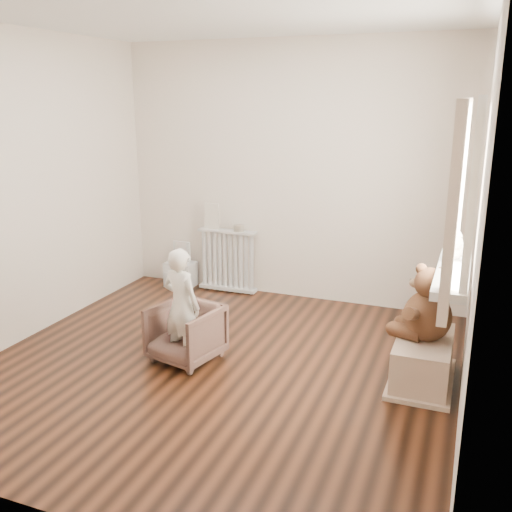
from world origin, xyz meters
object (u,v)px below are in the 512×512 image
(radiator, at_px, (228,256))
(toy_vanity, at_px, (180,262))
(teddy_bear, at_px, (429,297))
(child, at_px, (182,305))
(toy_bench, at_px, (423,356))
(armchair, at_px, (186,333))
(plush_cat, at_px, (455,246))

(radiator, xyz_separation_m, toy_vanity, (-0.56, -0.03, -0.11))
(toy_vanity, relative_size, teddy_bear, 0.91)
(child, bearing_deg, toy_vanity, -47.93)
(toy_vanity, bearing_deg, child, -60.94)
(toy_vanity, bearing_deg, radiator, 3.05)
(child, distance_m, toy_bench, 1.86)
(armchair, relative_size, toy_bench, 0.68)
(teddy_bear, bearing_deg, plush_cat, 74.99)
(toy_vanity, xyz_separation_m, toy_bench, (2.74, -1.32, -0.08))
(toy_vanity, xyz_separation_m, armchair, (0.93, -1.63, -0.05))
(child, bearing_deg, radiator, -64.74)
(armchair, relative_size, child, 0.55)
(child, height_order, plush_cat, plush_cat)
(teddy_bear, bearing_deg, armchair, -155.24)
(armchair, distance_m, plush_cat, 2.16)
(toy_vanity, distance_m, child, 1.93)
(toy_vanity, bearing_deg, teddy_bear, -25.77)
(child, height_order, toy_bench, child)
(child, xyz_separation_m, toy_bench, (1.81, 0.36, -0.28))
(child, relative_size, teddy_bear, 1.68)
(armchair, bearing_deg, radiator, 115.62)
(child, height_order, teddy_bear, teddy_bear)
(armchair, height_order, toy_bench, armchair)
(radiator, bearing_deg, toy_bench, -31.73)
(radiator, relative_size, toy_vanity, 1.36)
(toy_vanity, bearing_deg, plush_cat, -20.78)
(toy_vanity, distance_m, teddy_bear, 3.07)
(radiator, distance_m, child, 1.75)
(radiator, distance_m, toy_vanity, 0.57)
(toy_vanity, height_order, armchair, toy_vanity)
(armchair, bearing_deg, teddy_bear, 22.59)
(plush_cat, bearing_deg, toy_vanity, 179.35)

